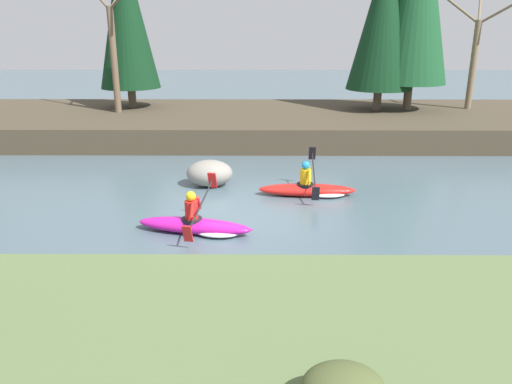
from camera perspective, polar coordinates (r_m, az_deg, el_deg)
ground_plane at (r=12.49m, az=-2.78°, el=-2.97°), size 90.00×90.00×0.00m
riverbank_far at (r=22.39m, az=-1.36°, el=7.92°), size 44.00×8.14×0.95m
conifer_tree_far_left at (r=24.09m, az=-14.68°, el=19.17°), size 2.70×2.70×7.42m
conifer_tree_left at (r=23.25m, az=14.36°, el=18.69°), size 2.89×2.89×6.94m
bare_tree_mid_upstream at (r=22.88m, az=-15.93°, el=15.63°), size 3.24×3.20×5.85m
bare_tree_mid_downstream at (r=25.03m, az=23.70°, el=14.23°), size 2.86×2.83×5.13m
kayaker_lead at (r=14.12m, az=6.30°, el=0.34°), size 2.78×2.07×1.20m
kayaker_middle at (r=11.59m, az=-6.54°, el=-3.77°), size 2.79×2.06×1.20m
boulder_midstream at (r=14.95m, az=-5.33°, el=2.16°), size 1.38×1.08×0.78m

